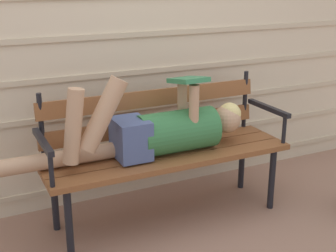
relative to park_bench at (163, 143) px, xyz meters
name	(u,v)px	position (x,y,z in m)	size (l,w,h in m)	color
ground_plane	(176,226)	(0.00, -0.20, -0.52)	(12.00, 12.00, 0.00)	#936B56
house_siding	(136,34)	(0.00, 0.45, 0.66)	(4.49, 0.08, 2.36)	beige
park_bench	(163,143)	(0.00, 0.00, 0.00)	(1.62, 0.49, 0.90)	brown
reclining_person	(157,130)	(-0.08, -0.07, 0.12)	(1.72, 0.27, 0.56)	#33703D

